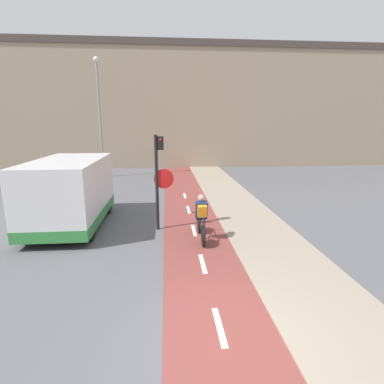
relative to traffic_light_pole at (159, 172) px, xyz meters
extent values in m
plane|color=#5B5B60|center=(1.15, -5.78, -2.01)|extent=(120.00, 120.00, 0.00)
cube|color=brown|center=(1.15, -5.78, -2.00)|extent=(2.05, 60.00, 0.02)
cube|color=white|center=(1.15, -5.28, -1.99)|extent=(0.12, 1.10, 0.00)
cube|color=white|center=(1.15, -2.78, -1.99)|extent=(0.12, 1.10, 0.00)
cube|color=white|center=(1.15, -0.28, -1.99)|extent=(0.12, 1.10, 0.00)
cube|color=white|center=(1.15, 2.22, -1.99)|extent=(0.12, 1.10, 0.00)
cube|color=white|center=(1.15, 4.72, -1.99)|extent=(0.12, 1.10, 0.00)
cube|color=gray|center=(3.38, -5.78, -1.98)|extent=(2.40, 60.00, 0.05)
cube|color=gray|center=(1.15, 17.05, 2.65)|extent=(60.00, 5.00, 9.32)
cube|color=#473D38|center=(1.15, 17.05, 7.57)|extent=(60.00, 5.20, 0.50)
cylinder|color=black|center=(-0.08, 0.00, -0.38)|extent=(0.11, 0.11, 3.25)
cube|color=black|center=(0.07, 0.00, 0.97)|extent=(0.20, 0.20, 0.44)
sphere|color=red|center=(0.07, -0.11, 1.08)|extent=(0.09, 0.09, 0.09)
cone|color=red|center=(0.15, 0.00, -0.22)|extent=(0.67, 0.01, 0.67)
cone|color=silver|center=(0.15, 0.00, -0.22)|extent=(0.60, 0.02, 0.60)
cylinder|color=gray|center=(-4.03, 10.71, 1.69)|extent=(0.14, 0.14, 7.40)
sphere|color=silver|center=(-4.03, 10.71, 5.50)|extent=(0.36, 0.36, 0.36)
cylinder|color=black|center=(1.31, -1.60, -1.69)|extent=(0.07, 0.64, 0.64)
cylinder|color=black|center=(1.31, -0.46, -1.69)|extent=(0.07, 0.64, 0.64)
cylinder|color=black|center=(1.31, -0.81, -1.52)|extent=(0.04, 0.72, 0.40)
cylinder|color=black|center=(1.31, -1.34, -1.50)|extent=(0.04, 0.38, 0.43)
cylinder|color=black|center=(1.31, -0.99, -1.32)|extent=(0.04, 1.06, 0.07)
cylinder|color=black|center=(1.31, -1.38, -1.69)|extent=(0.04, 0.43, 0.05)
cylinder|color=black|center=(1.31, -0.46, -1.28)|extent=(0.46, 0.03, 0.03)
cube|color=navy|center=(1.31, -1.11, -1.02)|extent=(0.36, 0.31, 0.59)
sphere|color=tan|center=(1.31, -1.07, -0.64)|extent=(0.22, 0.22, 0.22)
cylinder|color=#232328|center=(1.21, -1.15, -1.45)|extent=(0.04, 0.07, 0.41)
cylinder|color=#232328|center=(1.41, -1.15, -1.45)|extent=(0.04, 0.07, 0.41)
cube|color=orange|center=(1.31, -1.29, -1.00)|extent=(0.28, 0.23, 0.39)
cube|color=silver|center=(-3.15, 0.66, -0.69)|extent=(2.18, 4.54, 2.14)
cube|color=#33843D|center=(-3.15, 0.66, -1.58)|extent=(2.19, 4.55, 0.36)
cube|color=black|center=(-3.15, 2.91, -0.32)|extent=(1.97, 0.04, 0.70)
cylinder|color=black|center=(-4.14, 2.13, -1.66)|extent=(0.18, 0.70, 0.70)
cylinder|color=black|center=(-2.17, 2.13, -1.66)|extent=(0.18, 0.70, 0.70)
cylinder|color=black|center=(-4.14, -0.82, -1.66)|extent=(0.18, 0.70, 0.70)
cylinder|color=black|center=(-2.17, -0.82, -1.66)|extent=(0.18, 0.70, 0.70)
camera|label=1|loc=(0.24, -9.96, 1.63)|focal=28.00mm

